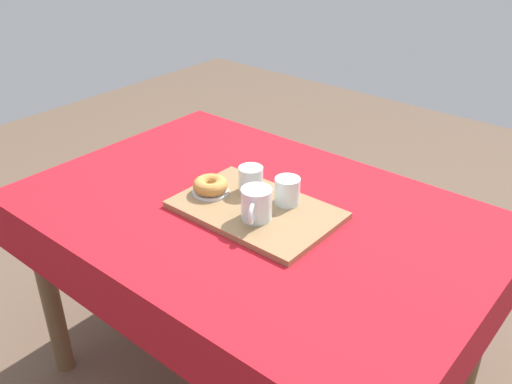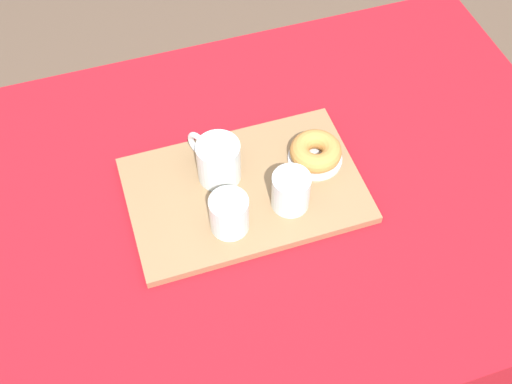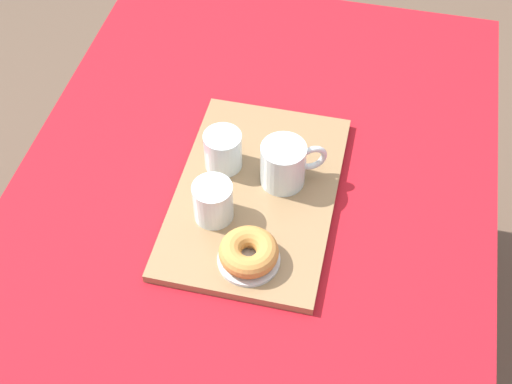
% 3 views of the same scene
% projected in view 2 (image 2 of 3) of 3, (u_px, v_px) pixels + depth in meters
% --- Properties ---
extents(ground_plane, '(6.00, 6.00, 0.00)m').
position_uv_depth(ground_plane, '(256.00, 340.00, 1.85)').
color(ground_plane, brown).
extents(dining_table, '(1.37, 0.93, 0.73)m').
position_uv_depth(dining_table, '(256.00, 219.00, 1.32)').
color(dining_table, '#A8141E').
rests_on(dining_table, ground).
extents(serving_tray, '(0.46, 0.30, 0.02)m').
position_uv_depth(serving_tray, '(245.00, 190.00, 1.25)').
color(serving_tray, olive).
rests_on(serving_tray, dining_table).
extents(tea_mug_left, '(0.09, 0.12, 0.09)m').
position_uv_depth(tea_mug_left, '(218.00, 162.00, 1.23)').
color(tea_mug_left, silver).
rests_on(tea_mug_left, serving_tray).
extents(water_glass_near, '(0.07, 0.07, 0.08)m').
position_uv_depth(water_glass_near, '(291.00, 192.00, 1.19)').
color(water_glass_near, silver).
rests_on(water_glass_near, serving_tray).
extents(water_glass_far, '(0.07, 0.07, 0.08)m').
position_uv_depth(water_glass_far, '(229.00, 215.00, 1.16)').
color(water_glass_far, silver).
rests_on(water_glass_far, serving_tray).
extents(donut_plate_left, '(0.11, 0.11, 0.01)m').
position_uv_depth(donut_plate_left, '(315.00, 159.00, 1.28)').
color(donut_plate_left, silver).
rests_on(donut_plate_left, serving_tray).
extents(sugar_donut_left, '(0.11, 0.11, 0.04)m').
position_uv_depth(sugar_donut_left, '(316.00, 151.00, 1.26)').
color(sugar_donut_left, '#BC7F3D').
rests_on(sugar_donut_left, donut_plate_left).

